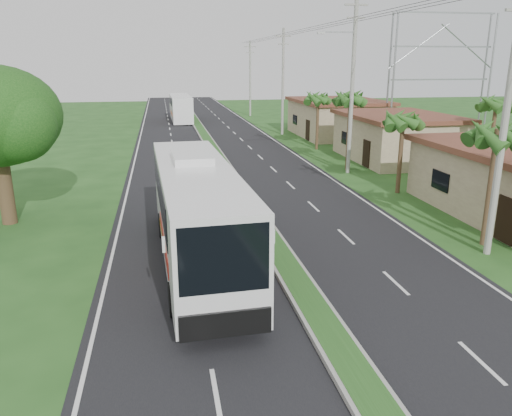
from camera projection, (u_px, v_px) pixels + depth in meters
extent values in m
plane|color=#214A1B|center=(301.00, 291.00, 17.20)|extent=(180.00, 180.00, 0.00)
cube|color=black|center=(226.00, 171.00, 36.06)|extent=(14.00, 160.00, 0.02)
cube|color=gray|center=(226.00, 170.00, 36.03)|extent=(1.20, 160.00, 0.17)
cube|color=#214A1B|center=(226.00, 169.00, 36.01)|extent=(0.95, 160.00, 0.02)
cube|color=silver|center=(131.00, 175.00, 34.87)|extent=(0.12, 160.00, 0.01)
cube|color=silver|center=(315.00, 168.00, 37.25)|extent=(0.12, 160.00, 0.01)
cube|color=tan|center=(396.00, 139.00, 39.97)|extent=(7.00, 10.00, 3.35)
cube|color=#51281C|center=(398.00, 116.00, 39.45)|extent=(7.60, 10.60, 0.32)
cube|color=tan|center=(337.00, 119.00, 53.15)|extent=(8.00, 11.00, 3.50)
cube|color=#51281C|center=(338.00, 101.00, 52.61)|extent=(8.60, 11.60, 0.32)
cylinder|color=#473321|center=(490.00, 189.00, 20.93)|extent=(0.26, 0.26, 5.00)
cylinder|color=#473321|center=(400.00, 155.00, 29.54)|extent=(0.26, 0.26, 4.60)
cylinder|color=#473321|center=(349.00, 133.00, 35.92)|extent=(0.26, 0.26, 5.40)
cylinder|color=#473321|center=(317.00, 123.00, 44.58)|extent=(0.26, 0.26, 4.80)
cylinder|color=#473321|center=(492.00, 139.00, 33.73)|extent=(0.26, 0.26, 5.20)
cylinder|color=#473321|center=(5.00, 183.00, 23.93)|extent=(0.70, 0.70, 4.00)
sphere|color=#133E10|center=(18.00, 125.00, 22.39)|extent=(3.40, 3.40, 3.40)
cylinder|color=gray|center=(505.00, 119.00, 19.05)|extent=(0.28, 0.28, 11.00)
cylinder|color=gray|center=(352.00, 86.00, 34.00)|extent=(0.28, 0.28, 12.00)
cube|color=gray|center=(357.00, 5.00, 32.54)|extent=(1.60, 0.12, 0.12)
cube|color=gray|center=(356.00, 18.00, 32.76)|extent=(1.20, 0.10, 0.10)
cube|color=gray|center=(338.00, 32.00, 32.80)|extent=(2.40, 0.10, 0.10)
cylinder|color=gray|center=(283.00, 83.00, 53.00)|extent=(0.28, 0.28, 11.00)
cube|color=gray|center=(284.00, 36.00, 51.68)|extent=(1.60, 0.12, 0.12)
cube|color=gray|center=(283.00, 44.00, 51.90)|extent=(1.20, 0.10, 0.10)
cylinder|color=gray|center=(250.00, 79.00, 71.93)|extent=(0.28, 0.28, 10.50)
cube|color=gray|center=(250.00, 47.00, 70.68)|extent=(1.60, 0.12, 0.12)
cube|color=gray|center=(250.00, 53.00, 70.90)|extent=(1.20, 0.10, 0.10)
cylinder|color=gray|center=(393.00, 80.00, 46.36)|extent=(0.18, 0.18, 12.00)
cylinder|color=gray|center=(490.00, 79.00, 48.14)|extent=(0.18, 0.18, 12.00)
cylinder|color=gray|center=(389.00, 80.00, 47.30)|extent=(0.18, 0.18, 12.00)
cylinder|color=gray|center=(483.00, 79.00, 49.08)|extent=(0.18, 0.18, 12.00)
cube|color=gray|center=(440.00, 79.00, 47.72)|extent=(10.00, 0.14, 0.14)
cube|color=gray|center=(443.00, 47.00, 46.87)|extent=(10.00, 0.14, 0.14)
cube|color=gray|center=(446.00, 12.00, 46.03)|extent=(10.00, 0.14, 0.14)
cube|color=silver|center=(197.00, 210.00, 19.01)|extent=(3.17, 12.91, 3.36)
cube|color=black|center=(194.00, 188.00, 19.40)|extent=(3.12, 10.35, 1.35)
cube|color=black|center=(224.00, 259.00, 12.92)|extent=(2.41, 0.23, 1.88)
cube|color=#A7160D|center=(202.00, 238.00, 18.00)|extent=(2.93, 5.65, 0.59)
cube|color=#FFB015|center=(197.00, 231.00, 19.57)|extent=(2.84, 3.31, 0.27)
cube|color=silver|center=(192.00, 157.00, 19.69)|extent=(1.59, 2.62, 0.30)
cylinder|color=black|center=(174.00, 299.00, 15.41)|extent=(0.38, 1.12, 1.11)
cylinder|color=black|center=(251.00, 292.00, 15.93)|extent=(0.38, 1.12, 1.11)
cylinder|color=black|center=(163.00, 225.00, 22.40)|extent=(0.38, 1.12, 1.11)
cylinder|color=black|center=(216.00, 222.00, 22.92)|extent=(0.38, 1.12, 1.11)
cube|color=white|center=(181.00, 108.00, 66.40)|extent=(2.68, 11.54, 3.20)
cube|color=black|center=(180.00, 100.00, 66.60)|extent=(2.68, 8.54, 1.09)
cube|color=orange|center=(181.00, 113.00, 65.63)|extent=(2.64, 5.54, 0.35)
cylinder|color=black|center=(174.00, 122.00, 62.08)|extent=(0.32, 0.97, 0.96)
cylinder|color=black|center=(192.00, 121.00, 62.50)|extent=(0.32, 0.97, 0.96)
cylinder|color=black|center=(171.00, 114.00, 70.54)|extent=(0.32, 0.97, 0.96)
cylinder|color=black|center=(187.00, 114.00, 70.97)|extent=(0.32, 0.97, 0.96)
imported|color=black|center=(220.00, 222.00, 23.20)|extent=(1.56, 0.50, 0.93)
imported|color=maroon|center=(219.00, 200.00, 22.90)|extent=(0.72, 0.49, 1.92)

